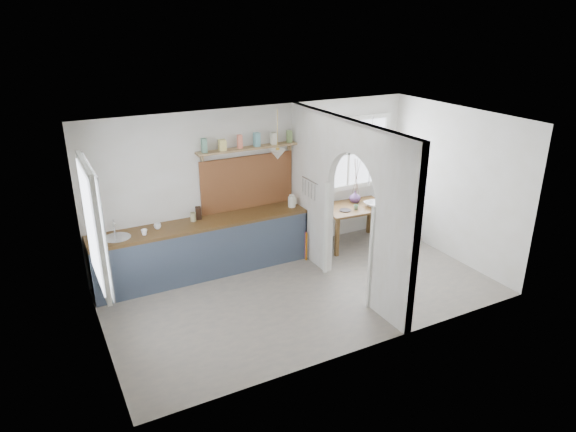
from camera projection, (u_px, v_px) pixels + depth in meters
name	position (u px, v px, depth m)	size (l,w,h in m)	color
floor	(303.00, 292.00, 7.86)	(5.80, 3.20, 0.01)	gray
ceiling	(305.00, 123.00, 6.91)	(5.80, 3.20, 0.01)	silver
walls	(304.00, 213.00, 7.38)	(5.81, 3.21, 2.60)	silver
partition	(343.00, 195.00, 7.68)	(0.12, 3.20, 2.60)	silver
kitchen_window	(92.00, 226.00, 6.02)	(0.10, 1.16, 1.50)	white
nook_window	(349.00, 154.00, 9.34)	(1.76, 0.10, 1.30)	white
counter	(203.00, 247.00, 8.30)	(3.50, 0.60, 0.90)	brown
sink	(117.00, 238.00, 7.56)	(0.40, 0.40, 0.02)	silver
backsplash	(248.00, 182.00, 8.57)	(1.65, 0.03, 0.90)	brown
shelf	(248.00, 145.00, 8.27)	(1.75, 0.20, 0.21)	#906F4F
pendant_lamp	(278.00, 155.00, 8.18)	(0.26, 0.26, 0.16)	beige
utensil_rail	(310.00, 180.00, 8.33)	(0.02, 0.02, 0.50)	silver
dining_table	(354.00, 225.00, 9.39)	(1.18, 0.79, 0.74)	brown
chair_left	(314.00, 229.00, 8.96)	(0.42, 0.42, 0.93)	silver
chair_right	(395.00, 212.00, 9.65)	(0.46, 0.46, 1.00)	silver
kettle	(292.00, 201.00, 8.74)	(0.17, 0.14, 0.21)	silver
mug_a	(144.00, 232.00, 7.63)	(0.09, 0.09, 0.09)	white
mug_b	(158.00, 226.00, 7.85)	(0.11, 0.11, 0.09)	white
knife_block	(198.00, 213.00, 8.22)	(0.09, 0.12, 0.19)	#361F17
jar	(193.00, 217.00, 8.13)	(0.09, 0.09, 0.14)	#9A9366
towel_magenta	(306.00, 245.00, 8.80)	(0.02, 0.03, 0.49)	#B9387C
towel_orange	(306.00, 247.00, 8.79)	(0.02, 0.03, 0.53)	#BD680A
bowl	(373.00, 204.00, 9.25)	(0.31, 0.31, 0.07)	silver
table_cup	(356.00, 207.00, 9.10)	(0.09, 0.09, 0.08)	#658E65
plate	(345.00, 210.00, 9.04)	(0.20, 0.20, 0.02)	black
vase	(355.00, 197.00, 9.42)	(0.21, 0.21, 0.22)	#4E305E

